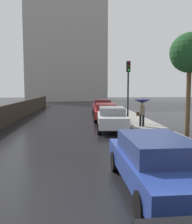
{
  "coord_description": "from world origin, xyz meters",
  "views": [
    {
      "loc": [
        0.87,
        -6.1,
        2.62
      ],
      "look_at": [
        1.56,
        5.35,
        1.48
      ],
      "focal_mm": 39.64,
      "sensor_mm": 36.0,
      "label": 1
    }
  ],
  "objects_px": {
    "car_silver_mid_road": "(112,118)",
    "car_maroon_far_ahead": "(102,107)",
    "car_blue_near_kerb": "(156,162)",
    "street_tree_near": "(190,54)",
    "pedestrian_with_umbrella_near": "(142,104)",
    "car_red_far_lane": "(106,111)",
    "traffic_light": "(128,80)"
  },
  "relations": [
    {
      "from": "car_blue_near_kerb",
      "to": "pedestrian_with_umbrella_near",
      "type": "bearing_deg",
      "value": 76.09
    },
    {
      "from": "car_silver_mid_road",
      "to": "pedestrian_with_umbrella_near",
      "type": "xyz_separation_m",
      "value": [
        2.01,
        0.57,
        0.79
      ]
    },
    {
      "from": "car_silver_mid_road",
      "to": "car_maroon_far_ahead",
      "type": "bearing_deg",
      "value": 91.9
    },
    {
      "from": "car_blue_near_kerb",
      "to": "street_tree_near",
      "type": "xyz_separation_m",
      "value": [
        3.93,
        7.07,
        3.7
      ]
    },
    {
      "from": "car_maroon_far_ahead",
      "to": "pedestrian_with_umbrella_near",
      "type": "relative_size",
      "value": 2.53
    },
    {
      "from": "car_red_far_lane",
      "to": "pedestrian_with_umbrella_near",
      "type": "xyz_separation_m",
      "value": [
        1.94,
        -3.93,
        0.81
      ]
    },
    {
      "from": "car_red_far_lane",
      "to": "pedestrian_with_umbrella_near",
      "type": "distance_m",
      "value": 4.46
    },
    {
      "from": "car_red_far_lane",
      "to": "car_silver_mid_road",
      "type": "bearing_deg",
      "value": -87.3
    },
    {
      "from": "car_maroon_far_ahead",
      "to": "car_red_far_lane",
      "type": "height_order",
      "value": "car_maroon_far_ahead"
    },
    {
      "from": "car_silver_mid_road",
      "to": "car_maroon_far_ahead",
      "type": "xyz_separation_m",
      "value": [
        0.19,
        9.14,
        0.01
      ]
    },
    {
      "from": "pedestrian_with_umbrella_near",
      "to": "car_maroon_far_ahead",
      "type": "bearing_deg",
      "value": 113.42
    },
    {
      "from": "car_blue_near_kerb",
      "to": "street_tree_near",
      "type": "bearing_deg",
      "value": 58.83
    },
    {
      "from": "pedestrian_with_umbrella_near",
      "to": "street_tree_near",
      "type": "height_order",
      "value": "street_tree_near"
    },
    {
      "from": "car_silver_mid_road",
      "to": "traffic_light",
      "type": "height_order",
      "value": "traffic_light"
    },
    {
      "from": "car_blue_near_kerb",
      "to": "traffic_light",
      "type": "relative_size",
      "value": 1.06
    },
    {
      "from": "car_maroon_far_ahead",
      "to": "pedestrian_with_umbrella_near",
      "type": "height_order",
      "value": "pedestrian_with_umbrella_near"
    },
    {
      "from": "car_blue_near_kerb",
      "to": "car_silver_mid_road",
      "type": "relative_size",
      "value": 1.1
    },
    {
      "from": "street_tree_near",
      "to": "car_silver_mid_road",
      "type": "bearing_deg",
      "value": 156.28
    },
    {
      "from": "traffic_light",
      "to": "car_maroon_far_ahead",
      "type": "bearing_deg",
      "value": 101.1
    },
    {
      "from": "car_red_far_lane",
      "to": "traffic_light",
      "type": "height_order",
      "value": "traffic_light"
    },
    {
      "from": "car_blue_near_kerb",
      "to": "pedestrian_with_umbrella_near",
      "type": "relative_size",
      "value": 2.67
    },
    {
      "from": "car_silver_mid_road",
      "to": "car_red_far_lane",
      "type": "relative_size",
      "value": 0.92
    },
    {
      "from": "pedestrian_with_umbrella_near",
      "to": "car_silver_mid_road",
      "type": "bearing_deg",
      "value": -152.72
    },
    {
      "from": "car_blue_near_kerb",
      "to": "car_red_far_lane",
      "type": "xyz_separation_m",
      "value": [
        0.03,
        13.32,
        0.01
      ]
    },
    {
      "from": "pedestrian_with_umbrella_near",
      "to": "car_blue_near_kerb",
      "type": "bearing_deg",
      "value": -90.42
    },
    {
      "from": "car_red_far_lane",
      "to": "traffic_light",
      "type": "xyz_separation_m",
      "value": [
        1.4,
        -1.95,
        2.41
      ]
    },
    {
      "from": "traffic_light",
      "to": "street_tree_near",
      "type": "relative_size",
      "value": 0.78
    },
    {
      "from": "pedestrian_with_umbrella_near",
      "to": "car_red_far_lane",
      "type": "bearing_deg",
      "value": 127.62
    },
    {
      "from": "car_blue_near_kerb",
      "to": "car_red_far_lane",
      "type": "height_order",
      "value": "car_red_far_lane"
    },
    {
      "from": "traffic_light",
      "to": "street_tree_near",
      "type": "distance_m",
      "value": 5.14
    },
    {
      "from": "traffic_light",
      "to": "street_tree_near",
      "type": "height_order",
      "value": "street_tree_near"
    },
    {
      "from": "traffic_light",
      "to": "street_tree_near",
      "type": "xyz_separation_m",
      "value": [
        2.5,
        -4.3,
        1.28
      ]
    }
  ]
}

